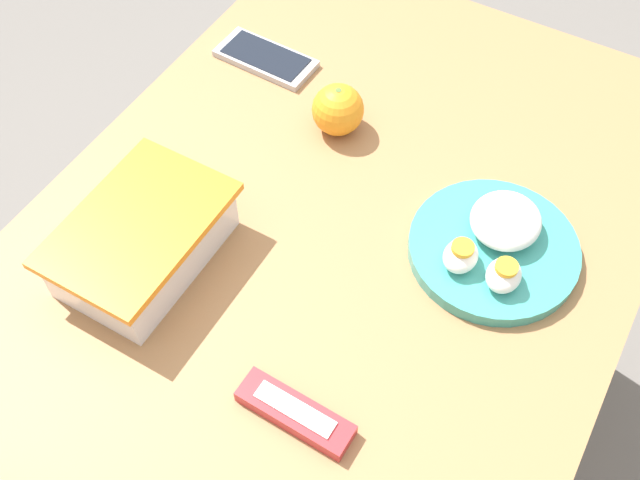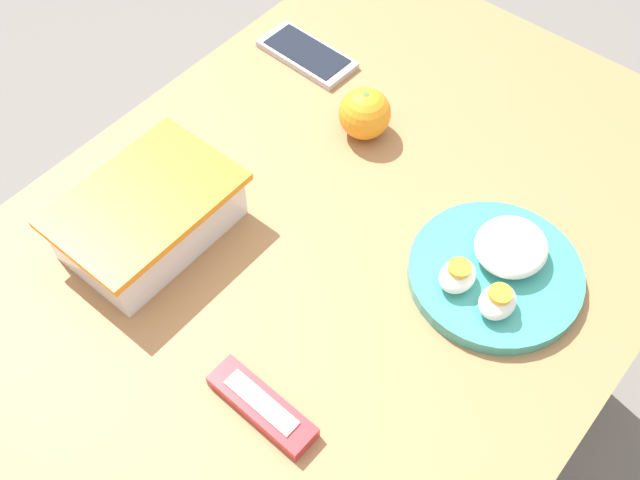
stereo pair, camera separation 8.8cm
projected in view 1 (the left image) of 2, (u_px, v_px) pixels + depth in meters
table at (294, 327)px, 0.94m from camera, size 1.21×0.71×0.72m
food_container at (144, 243)px, 0.87m from camera, size 0.21×0.15×0.07m
orange_fruit at (338, 110)px, 1.00m from camera, size 0.07×0.07×0.07m
rice_plate at (495, 244)px, 0.89m from camera, size 0.20×0.20×0.06m
candy_bar at (295, 413)px, 0.78m from camera, size 0.04×0.13×0.02m
cell_phone at (266, 58)px, 1.10m from camera, size 0.07×0.15×0.01m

